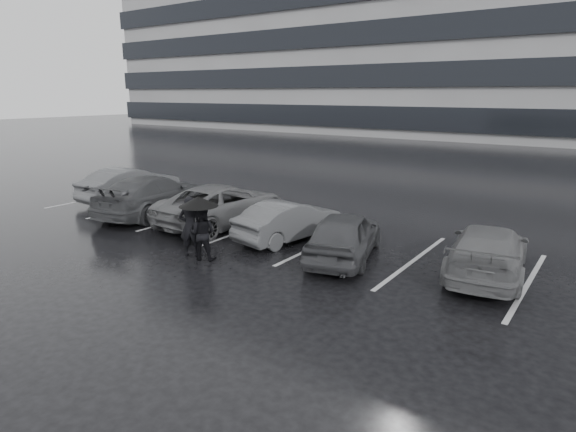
# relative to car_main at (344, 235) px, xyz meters

# --- Properties ---
(ground) EXTENTS (160.00, 160.00, 0.00)m
(ground) POSITION_rel_car_main_xyz_m (-1.76, -1.62, -0.65)
(ground) COLOR black
(ground) RESTS_ON ground
(office_building) EXTENTS (61.00, 26.00, 29.00)m
(office_building) POSITION_rel_car_main_xyz_m (-23.76, 46.38, 13.69)
(office_building) COLOR gray
(office_building) RESTS_ON ground
(car_main) EXTENTS (2.56, 4.12, 1.31)m
(car_main) POSITION_rel_car_main_xyz_m (0.00, 0.00, 0.00)
(car_main) COLOR black
(car_main) RESTS_ON ground
(car_west_a) EXTENTS (1.88, 3.80, 1.20)m
(car_west_a) POSITION_rel_car_main_xyz_m (-2.22, 0.55, -0.06)
(car_west_a) COLOR #303032
(car_west_a) RESTS_ON ground
(car_west_b) EXTENTS (2.33, 4.98, 1.38)m
(car_west_b) POSITION_rel_car_main_xyz_m (-5.11, 0.71, 0.04)
(car_west_b) COLOR #434346
(car_west_b) RESTS_ON ground
(car_west_c) EXTENTS (2.92, 5.27, 1.45)m
(car_west_c) POSITION_rel_car_main_xyz_m (-8.12, 0.27, 0.07)
(car_west_c) COLOR black
(car_west_c) RESTS_ON ground
(car_west_d) EXTENTS (1.59, 4.27, 1.40)m
(car_west_d) POSITION_rel_car_main_xyz_m (-10.67, 1.17, 0.04)
(car_west_d) COLOR #303032
(car_west_d) RESTS_ON ground
(car_east) EXTENTS (2.33, 4.47, 1.24)m
(car_east) POSITION_rel_car_main_xyz_m (3.47, 0.95, -0.03)
(car_east) COLOR #434346
(car_east) RESTS_ON ground
(pedestrian_left) EXTENTS (0.73, 0.66, 1.68)m
(pedestrian_left) POSITION_rel_car_main_xyz_m (-3.51, -2.27, 0.19)
(pedestrian_left) COLOR black
(pedestrian_left) RESTS_ON ground
(pedestrian_right) EXTENTS (0.87, 0.79, 1.46)m
(pedestrian_right) POSITION_rel_car_main_xyz_m (-3.05, -2.28, 0.08)
(pedestrian_right) COLOR black
(pedestrian_right) RESTS_ON ground
(umbrella) EXTENTS (1.04, 1.04, 1.76)m
(umbrella) POSITION_rel_car_main_xyz_m (-3.10, -2.32, 0.95)
(umbrella) COLOR black
(umbrella) RESTS_ON ground
(stall_stripes) EXTENTS (19.72, 5.00, 0.00)m
(stall_stripes) POSITION_rel_car_main_xyz_m (-2.56, 0.88, -0.65)
(stall_stripes) COLOR #B8B8BB
(stall_stripes) RESTS_ON ground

